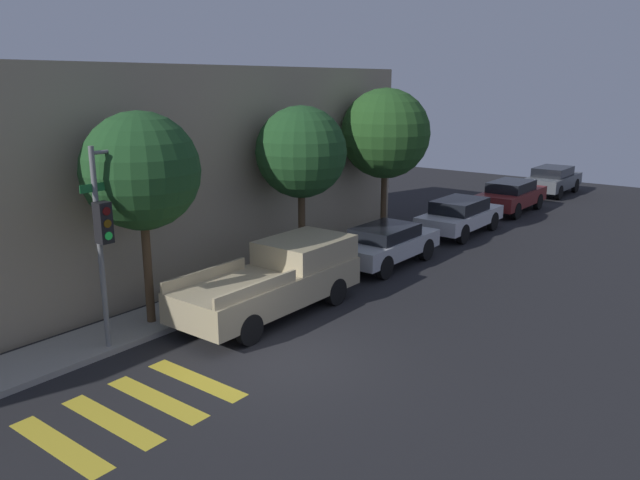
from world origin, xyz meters
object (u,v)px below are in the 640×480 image
at_px(sedan_middle, 460,215).
at_px(tree_far_end, 385,134).
at_px(sedan_tail_of_row, 553,180).
at_px(tree_midblock, 301,152).
at_px(sedan_near_corner, 386,243).
at_px(pickup_truck, 278,278).
at_px(tree_near_corner, 141,171).
at_px(sedan_far_end, 511,195).
at_px(traffic_light_pole, 116,211).

relative_size(sedan_middle, tree_far_end, 0.79).
bearing_deg(sedan_tail_of_row, tree_midblock, 174.61).
bearing_deg(sedan_near_corner, sedan_middle, 0.00).
xyz_separation_m(sedan_near_corner, sedan_middle, (5.58, 0.00, 0.02)).
height_order(pickup_truck, tree_near_corner, tree_near_corner).
height_order(pickup_truck, sedan_far_end, pickup_truck).
relative_size(sedan_far_end, tree_near_corner, 0.86).
xyz_separation_m(sedan_middle, tree_near_corner, (-13.77, 1.81, 3.15)).
bearing_deg(tree_near_corner, tree_midblock, 0.00).
bearing_deg(traffic_light_pole, sedan_far_end, -3.56).
bearing_deg(tree_far_end, tree_near_corner, 180.00).
bearing_deg(tree_near_corner, sedan_near_corner, -12.45).
distance_m(traffic_light_pole, pickup_truck, 4.69).
relative_size(sedan_near_corner, tree_near_corner, 0.81).
bearing_deg(pickup_truck, tree_midblock, 29.35).
xyz_separation_m(sedan_far_end, tree_near_corner, (-19.21, 1.81, 3.12)).
bearing_deg(sedan_far_end, sedan_tail_of_row, -0.00).
height_order(sedan_far_end, tree_near_corner, tree_near_corner).
relative_size(sedan_near_corner, sedan_middle, 0.95).
bearing_deg(sedan_middle, pickup_truck, -180.00).
bearing_deg(tree_near_corner, sedan_tail_of_row, -4.11).
height_order(pickup_truck, sedan_middle, pickup_truck).
bearing_deg(sedan_far_end, tree_near_corner, 174.62).
relative_size(sedan_near_corner, sedan_tail_of_row, 0.95).
height_order(sedan_near_corner, tree_midblock, tree_midblock).
height_order(traffic_light_pole, sedan_middle, traffic_light_pole).
distance_m(traffic_light_pole, tree_near_corner, 1.44).
xyz_separation_m(tree_near_corner, tree_far_end, (10.86, 0.00, 0.18)).
relative_size(pickup_truck, sedan_near_corner, 1.27).
distance_m(sedan_far_end, tree_midblock, 13.70).
relative_size(sedan_middle, tree_near_corner, 0.85).
height_order(tree_midblock, tree_far_end, tree_far_end).
height_order(sedan_far_end, tree_midblock, tree_midblock).
bearing_deg(tree_near_corner, traffic_light_pole, -154.36).
xyz_separation_m(sedan_far_end, tree_far_end, (-8.34, 1.81, 3.30)).
relative_size(pickup_truck, sedan_middle, 1.21).
xyz_separation_m(traffic_light_pole, sedan_tail_of_row, (26.28, -1.27, -2.41)).
bearing_deg(sedan_near_corner, tree_midblock, 140.86).
xyz_separation_m(traffic_light_pole, sedan_far_end, (20.34, -1.27, -2.41)).
bearing_deg(tree_midblock, pickup_truck, -150.65).
xyz_separation_m(pickup_truck, tree_near_corner, (-2.76, 1.81, 3.00)).
height_order(sedan_near_corner, sedan_middle, sedan_middle).
height_order(pickup_truck, sedan_near_corner, pickup_truck).
bearing_deg(sedan_far_end, tree_midblock, 172.22).
relative_size(sedan_tail_of_row, tree_midblock, 0.86).
distance_m(traffic_light_pole, tree_midblock, 7.15).
bearing_deg(traffic_light_pole, sedan_middle, -4.86).
distance_m(traffic_light_pole, sedan_middle, 15.15).
bearing_deg(sedan_middle, traffic_light_pole, 175.14).
bearing_deg(sedan_middle, sedan_near_corner, -180.00).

